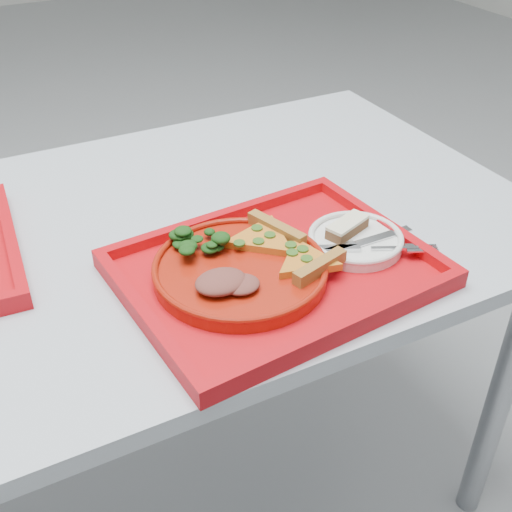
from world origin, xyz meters
The scene contains 11 objects.
table centered at (0.00, 0.00, 0.68)m, with size 1.60×0.80×0.75m.
tray_main centered at (0.25, -0.21, 0.76)m, with size 0.45×0.35×0.01m, color red.
dinner_plate centered at (0.20, -0.20, 0.77)m, with size 0.26×0.26×0.02m, color #9B190A.
side_plate centered at (0.40, -0.21, 0.77)m, with size 0.15×0.15×0.01m, color white.
pizza_slice_a centered at (0.29, -0.24, 0.79)m, with size 0.11×0.10×0.02m, color gold, non-canonical shape.
pizza_slice_b centered at (0.26, -0.16, 0.79)m, with size 0.13×0.11×0.02m, color gold, non-canonical shape.
salad_heap centered at (0.17, -0.13, 0.80)m, with size 0.08×0.07×0.04m, color black.
meat_portion centered at (0.15, -0.23, 0.79)m, with size 0.08×0.06×0.02m, color brown.
dessert_bar centered at (0.39, -0.19, 0.79)m, with size 0.08×0.06×0.02m.
knife centered at (0.40, -0.23, 0.78)m, with size 0.18×0.02×0.01m, color silver.
fork centered at (0.40, -0.25, 0.78)m, with size 0.18×0.02×0.01m, color silver.
Camera 1 is at (-0.13, -0.89, 1.34)m, focal length 45.00 mm.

